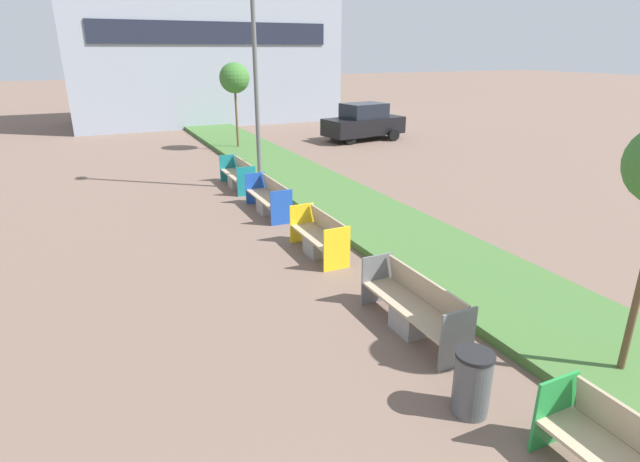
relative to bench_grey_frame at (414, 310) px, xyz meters
The scene contains 10 objects.
planter_grass_strip 5.61m from the bench_grey_frame, 66.20° to the left, with size 2.80×120.00×0.18m.
building_backdrop 28.00m from the bench_grey_frame, 83.64° to the left, with size 16.11×6.88×9.65m.
bench_grey_frame is the anchor object (origin of this frame).
bench_yellow_frame 3.66m from the bench_grey_frame, 90.07° to the left, with size 0.65×1.91×0.94m.
bench_blue_frame 7.06m from the bench_grey_frame, 90.00° to the left, with size 0.65×2.24×0.94m.
bench_teal_frame 10.13m from the bench_grey_frame, 90.01° to the left, with size 0.65×2.16×0.94m.
litter_bin 2.03m from the bench_grey_frame, 104.41° to the right, with size 0.49×0.49×0.88m.
street_lamp_post 10.39m from the bench_grey_frame, 86.39° to the left, with size 0.24×0.44×7.54m.
sapling_tree_far 16.97m from the bench_grey_frame, 83.47° to the left, with size 1.33×1.33×3.90m.
parked_car_distant 18.67m from the bench_grey_frame, 62.65° to the left, with size 4.41×2.35×1.86m.
Camera 1 is at (-3.57, 0.95, 4.43)m, focal length 28.00 mm.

